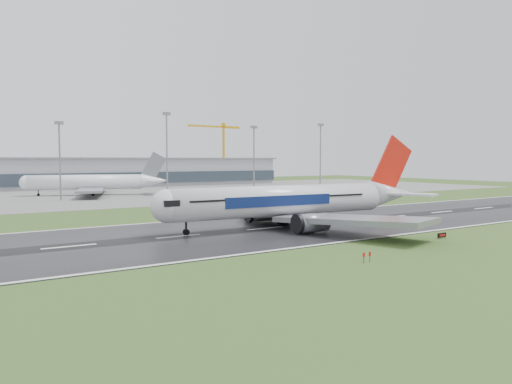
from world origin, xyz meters
TOP-DOWN VIEW (x-y plane):
  - ground at (0.00, 0.00)m, footprint 520.00×520.00m
  - runway at (0.00, 0.00)m, footprint 400.00×45.00m
  - apron at (0.00, 125.00)m, footprint 400.00×130.00m
  - terminal at (0.00, 185.00)m, footprint 240.00×36.00m
  - main_airliner at (8.33, -1.04)m, footprint 70.77×67.83m
  - parked_airliner at (-4.04, 120.65)m, footprint 73.52×71.02m
  - tower_crane at (103.09, 200.00)m, footprint 39.39×5.05m
  - runway_sign at (20.60, -28.69)m, footprint 2.31×0.69m
  - floodmast_2 at (-20.74, 100.00)m, footprint 0.64×0.64m
  - floodmast_3 at (20.30, 100.00)m, footprint 0.64×0.64m
  - floodmast_4 at (62.14, 100.00)m, footprint 0.64×0.64m
  - floodmast_5 at (101.27, 100.00)m, footprint 0.64×0.64m

SIDE VIEW (x-z plane):
  - ground at x=0.00m, z-range 0.00..0.00m
  - apron at x=0.00m, z-range 0.00..0.08m
  - runway at x=0.00m, z-range 0.00..0.10m
  - runway_sign at x=20.60m, z-range 0.00..1.04m
  - terminal at x=0.00m, z-range 0.00..15.00m
  - parked_airliner at x=-4.04m, z-range 0.08..17.32m
  - main_airliner at x=8.33m, z-range 0.10..19.76m
  - floodmast_2 at x=-20.74m, z-range 0.00..27.19m
  - floodmast_4 at x=62.14m, z-range 0.00..28.65m
  - floodmast_5 at x=101.27m, z-range 0.00..31.17m
  - floodmast_3 at x=20.30m, z-range 0.00..32.52m
  - tower_crane at x=103.09m, z-range 0.00..39.26m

